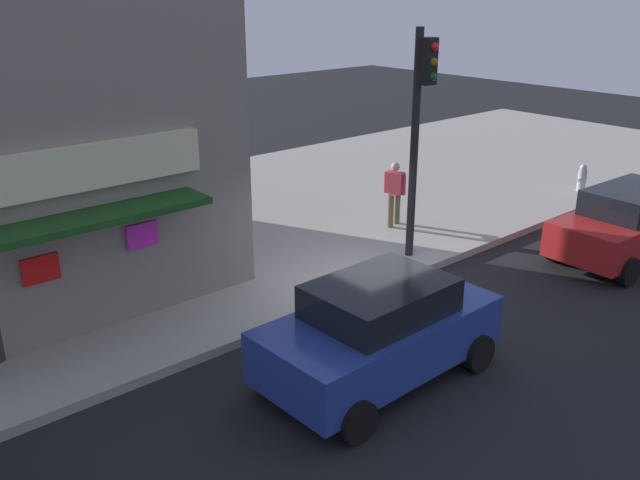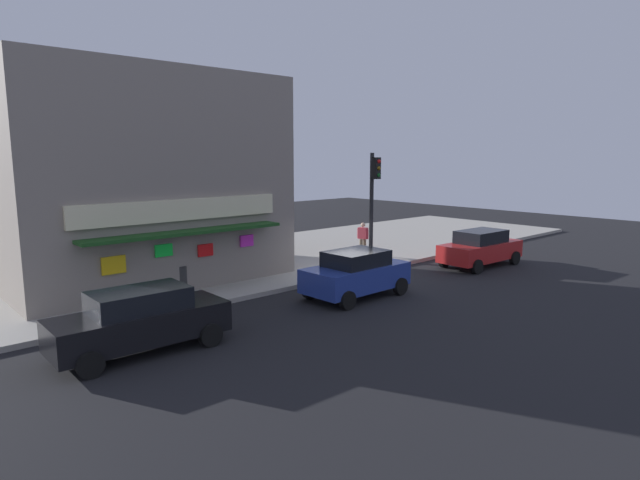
% 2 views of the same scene
% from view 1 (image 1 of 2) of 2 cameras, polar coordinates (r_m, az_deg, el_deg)
% --- Properties ---
extents(ground_plane, '(60.97, 60.97, 0.00)m').
position_cam_1_polar(ground_plane, '(14.09, 4.25, -4.72)').
color(ground_plane, black).
extents(sidewalk, '(40.65, 10.98, 0.17)m').
position_cam_1_polar(sidewalk, '(18.04, -8.14, 1.23)').
color(sidewalk, '#A39E93').
rests_on(sidewalk, ground_plane).
extents(traffic_light, '(0.32, 0.58, 5.05)m').
position_cam_1_polar(traffic_light, '(14.87, 8.37, 10.32)').
color(traffic_light, black).
rests_on(traffic_light, sidewalk).
extents(fire_hydrant, '(0.49, 0.25, 0.83)m').
position_cam_1_polar(fire_hydrant, '(21.95, 21.16, 4.88)').
color(fire_hydrant, '#B2B2B7').
rests_on(fire_hydrant, sidewalk).
extents(pedestrian, '(0.54, 0.62, 1.67)m').
position_cam_1_polar(pedestrian, '(17.44, 6.29, 4.14)').
color(pedestrian, brown).
rests_on(pedestrian, sidewalk).
extents(parked_car_blue, '(4.05, 2.16, 1.70)m').
position_cam_1_polar(parked_car_blue, '(10.93, 4.99, -7.55)').
color(parked_car_blue, navy).
rests_on(parked_car_blue, ground_plane).
extents(parked_car_red, '(4.47, 2.10, 1.68)m').
position_cam_1_polar(parked_car_red, '(17.33, 24.62, 1.38)').
color(parked_car_red, '#AD1E1E').
rests_on(parked_car_red, ground_plane).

